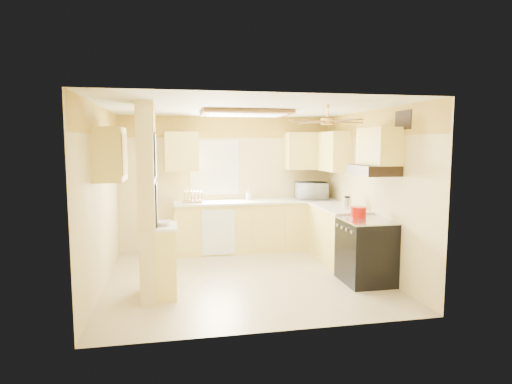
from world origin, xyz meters
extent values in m
plane|color=tan|center=(0.00, 0.00, 0.00)|extent=(4.00, 4.00, 0.00)
plane|color=white|center=(0.00, 0.00, 2.50)|extent=(4.00, 4.00, 0.00)
plane|color=#DBC685|center=(0.00, 1.90, 1.25)|extent=(4.00, 0.00, 4.00)
plane|color=#DBC685|center=(0.00, -1.90, 1.25)|extent=(4.00, 0.00, 4.00)
plane|color=#DBC685|center=(-2.00, 0.00, 1.25)|extent=(0.00, 3.80, 3.80)
plane|color=#DBC685|center=(2.00, 0.00, 1.25)|extent=(0.00, 3.80, 3.80)
cube|color=#FFD94B|center=(0.00, 1.88, 2.30)|extent=(4.00, 0.02, 0.40)
cube|color=#DBC685|center=(-1.35, -0.55, 1.25)|extent=(0.20, 0.70, 2.50)
cube|color=#FFEC71|center=(-1.13, -0.55, 0.45)|extent=(0.25, 0.55, 0.90)
cube|color=white|center=(-1.13, -0.55, 0.92)|extent=(0.28, 0.58, 0.04)
cube|color=#FFEC71|center=(0.50, 1.60, 0.45)|extent=(3.00, 0.60, 0.90)
cube|color=#FFEC71|center=(1.70, 0.60, 0.45)|extent=(0.60, 1.40, 0.90)
cube|color=white|center=(0.50, 1.59, 0.92)|extent=(3.04, 0.64, 0.04)
cube|color=white|center=(1.69, 0.60, 0.92)|extent=(0.64, 1.44, 0.04)
cube|color=white|center=(-0.25, 1.29, 0.43)|extent=(0.58, 0.02, 0.80)
cube|color=white|center=(-0.25, 1.89, 1.55)|extent=(0.92, 0.02, 1.02)
cube|color=white|center=(-0.25, 1.89, 1.55)|extent=(0.80, 0.02, 0.90)
cube|color=#FFEC71|center=(-0.85, 1.72, 1.85)|extent=(0.60, 0.35, 0.70)
cube|color=#FFEC71|center=(1.55, 1.72, 1.85)|extent=(0.90, 0.35, 0.70)
cube|color=#FFEC71|center=(1.82, 1.25, 1.85)|extent=(0.35, 1.00, 0.70)
cube|color=#FFEC71|center=(-1.82, -0.25, 1.85)|extent=(0.35, 0.75, 0.70)
cube|color=#FFEC71|center=(1.82, -0.55, 1.95)|extent=(0.35, 0.76, 0.52)
cube|color=black|center=(1.67, -0.55, 0.45)|extent=(0.65, 0.76, 0.90)
cube|color=silver|center=(1.67, -0.55, 0.91)|extent=(0.66, 0.77, 0.02)
cylinder|color=silver|center=(1.34, -0.80, 0.80)|extent=(0.03, 0.05, 0.05)
cylinder|color=silver|center=(1.34, -0.63, 0.80)|extent=(0.03, 0.05, 0.05)
cylinder|color=silver|center=(1.34, -0.47, 0.80)|extent=(0.03, 0.05, 0.05)
cylinder|color=silver|center=(1.34, -0.30, 0.80)|extent=(0.03, 0.05, 0.05)
cube|color=black|center=(1.74, -0.55, 1.62)|extent=(0.50, 0.76, 0.14)
cube|color=black|center=(-1.24, -0.55, 1.85)|extent=(0.02, 0.42, 0.57)
cube|color=white|center=(-1.23, -0.55, 1.85)|extent=(0.01, 0.37, 0.52)
cube|color=black|center=(-1.24, -0.55, 1.20)|extent=(0.02, 0.42, 0.57)
cube|color=yellow|center=(-1.23, -0.55, 1.20)|extent=(0.01, 0.37, 0.52)
cube|color=brown|center=(0.10, 0.50, 2.46)|extent=(1.35, 0.95, 0.06)
cube|color=white|center=(0.10, 0.50, 2.44)|extent=(1.15, 0.75, 0.02)
cylinder|color=gold|center=(1.00, -0.70, 2.42)|extent=(0.04, 0.04, 0.16)
cylinder|color=gold|center=(1.00, -0.70, 2.28)|extent=(0.18, 0.18, 0.08)
cube|color=brown|center=(1.30, -0.59, 2.28)|extent=(0.55, 0.28, 0.01)
cube|color=brown|center=(0.89, -0.40, 2.28)|extent=(0.28, 0.55, 0.01)
cube|color=brown|center=(0.70, -0.81, 2.28)|extent=(0.55, 0.28, 0.01)
cube|color=brown|center=(1.11, -1.00, 2.28)|extent=(0.28, 0.55, 0.01)
cube|color=black|center=(1.98, -0.90, 2.30)|extent=(0.02, 0.40, 0.25)
imported|color=white|center=(1.56, 1.59, 1.10)|extent=(0.63, 0.47, 0.32)
imported|color=white|center=(-1.17, -0.56, 0.97)|extent=(0.27, 0.27, 0.06)
cylinder|color=#B20A02|center=(1.63, -0.37, 0.99)|extent=(0.22, 0.22, 0.14)
cylinder|color=#B20A02|center=(1.63, -0.37, 1.07)|extent=(0.24, 0.24, 0.02)
cylinder|color=silver|center=(1.73, 0.29, 1.03)|extent=(0.14, 0.14, 0.18)
cylinder|color=black|center=(1.73, 0.29, 1.14)|extent=(0.09, 0.09, 0.03)
cube|color=tan|center=(-0.67, 1.57, 0.96)|extent=(0.38, 0.30, 0.04)
cube|color=tan|center=(-0.82, 1.57, 1.04)|extent=(0.02, 0.24, 0.20)
cube|color=tan|center=(-0.76, 1.57, 1.04)|extent=(0.02, 0.24, 0.20)
cube|color=tan|center=(-0.70, 1.57, 1.04)|extent=(0.02, 0.24, 0.20)
cube|color=tan|center=(-0.64, 1.57, 1.04)|extent=(0.02, 0.24, 0.20)
cube|color=tan|center=(-0.58, 1.57, 1.04)|extent=(0.02, 0.24, 0.20)
cube|color=tan|center=(-0.52, 1.57, 1.04)|extent=(0.02, 0.24, 0.20)
cylinder|color=white|center=(-0.76, 1.57, 1.04)|extent=(0.01, 0.20, 0.20)
cylinder|color=white|center=(-0.64, 1.57, 1.04)|extent=(0.01, 0.20, 0.20)
cylinder|color=white|center=(0.37, 1.74, 1.01)|extent=(0.10, 0.10, 0.13)
cylinder|color=tan|center=(0.39, 1.74, 1.04)|extent=(0.01, 0.01, 0.21)
cylinder|color=tan|center=(0.37, 1.76, 1.04)|extent=(0.01, 0.01, 0.21)
cylinder|color=tan|center=(0.35, 1.74, 1.04)|extent=(0.01, 0.01, 0.21)
cylinder|color=tan|center=(0.37, 1.72, 1.04)|extent=(0.01, 0.01, 0.21)
camera|label=1|loc=(-1.04, -6.12, 1.99)|focal=30.00mm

